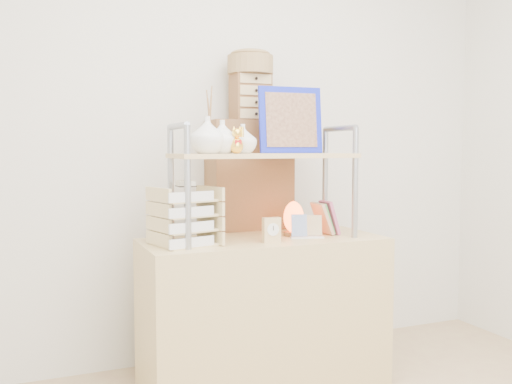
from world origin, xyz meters
The scene contains 10 objects.
room_shell centered at (0.00, 0.39, 1.69)m, with size 3.42×3.41×2.61m.
desk centered at (0.00, 1.20, 0.38)m, with size 1.20×0.50×0.75m, color tan.
cabinet centered at (0.07, 1.57, 0.68)m, with size 0.45×0.24×1.35m, color brown.
hutch centered at (-0.07, 1.21, 1.20)m, with size 0.90×0.34×0.76m.
letter_tray centered at (-0.41, 1.16, 0.87)m, with size 0.30×0.29×0.30m.
salt_lamp centered at (0.17, 1.22, 0.84)m, with size 0.12×0.11×0.18m.
desk_clock centered at (-0.01, 1.08, 0.81)m, with size 0.09×0.04×0.12m.
postcard_stand centered at (0.21, 1.14, 0.78)m, with size 0.17×0.09×0.12m.
drawer_chest centered at (0.07, 1.55, 1.48)m, with size 0.20×0.16×0.25m.
woven_basket centered at (0.07, 1.55, 1.65)m, with size 0.25×0.25×0.10m, color olive.
Camera 1 is at (-1.11, -1.37, 1.20)m, focal length 40.00 mm.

